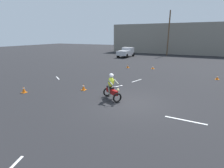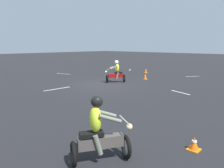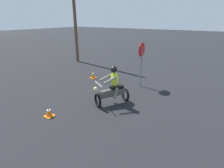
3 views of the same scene
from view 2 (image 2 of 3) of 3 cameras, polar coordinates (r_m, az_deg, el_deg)
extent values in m
plane|color=black|center=(15.66, -2.40, -0.10)|extent=(120.00, 120.00, 0.00)
torus|color=black|center=(16.31, -1.28, 1.39)|extent=(0.43, 0.55, 0.60)
torus|color=black|center=(16.58, 3.15, 1.53)|extent=(0.43, 0.55, 0.60)
cube|color=maroon|center=(16.40, 0.95, 2.22)|extent=(1.04, 0.83, 0.28)
cube|color=black|center=(16.42, 1.71, 3.00)|extent=(0.61, 0.54, 0.10)
cylinder|color=silver|center=(16.23, -1.12, 3.84)|extent=(0.43, 0.59, 0.04)
sphere|color=#F2E08C|center=(16.23, -1.57, 3.20)|extent=(0.22, 0.22, 0.16)
ellipsoid|color=#D8F233|center=(16.36, 1.37, 4.24)|extent=(0.46, 0.49, 0.64)
cylinder|color=slate|center=(16.49, 0.20, 4.47)|extent=(0.50, 0.39, 0.27)
cylinder|color=slate|center=(16.10, 0.48, 4.33)|extent=(0.50, 0.39, 0.27)
cylinder|color=slate|center=(16.56, 1.19, 2.30)|extent=(0.27, 0.24, 0.51)
cylinder|color=slate|center=(16.29, 1.40, 2.16)|extent=(0.27, 0.24, 0.51)
sphere|color=white|center=(16.31, 1.24, 5.71)|extent=(0.39, 0.39, 0.28)
torus|color=black|center=(5.67, 3.69, -16.04)|extent=(0.39, 0.57, 0.60)
torus|color=black|center=(5.41, -10.01, -17.58)|extent=(0.39, 0.57, 0.60)
cube|color=#4C4742|center=(5.41, -2.99, -14.83)|extent=(1.07, 0.76, 0.28)
cube|color=black|center=(5.27, -5.39, -12.91)|extent=(0.61, 0.51, 0.10)
cylinder|color=silver|center=(5.38, 3.27, -9.42)|extent=(0.38, 0.62, 0.04)
sphere|color=#F2E08C|center=(5.49, 4.55, -11.05)|extent=(0.22, 0.22, 0.16)
ellipsoid|color=#D8F233|center=(5.16, -4.36, -9.13)|extent=(0.44, 0.49, 0.64)
cylinder|color=slate|center=(5.03, -0.49, -9.02)|extent=(0.52, 0.35, 0.27)
cylinder|color=slate|center=(5.40, -1.68, -7.67)|extent=(0.52, 0.35, 0.27)
cylinder|color=slate|center=(5.26, -3.71, -15.57)|extent=(0.27, 0.23, 0.51)
cylinder|color=slate|center=(5.51, -4.38, -14.34)|extent=(0.27, 0.23, 0.51)
sphere|color=black|center=(5.05, -3.98, -4.59)|extent=(0.38, 0.38, 0.28)
cube|color=orange|center=(6.55, 20.57, -15.71)|extent=(0.32, 0.32, 0.03)
cone|color=orange|center=(6.47, 20.68, -14.26)|extent=(0.24, 0.24, 0.33)
cylinder|color=white|center=(6.45, 20.71, -13.85)|extent=(0.13, 0.13, 0.05)
cube|color=orange|center=(22.22, 8.81, 2.90)|extent=(0.32, 0.32, 0.03)
cone|color=orange|center=(22.19, 8.82, 3.50)|extent=(0.24, 0.24, 0.43)
cylinder|color=white|center=(22.19, 8.83, 3.66)|extent=(0.13, 0.13, 0.05)
cube|color=orange|center=(18.10, 8.65, 1.25)|extent=(0.32, 0.32, 0.03)
cone|color=orange|center=(18.06, 8.67, 1.98)|extent=(0.24, 0.24, 0.44)
cylinder|color=white|center=(18.05, 8.68, 2.19)|extent=(0.13, 0.13, 0.05)
cube|color=silver|center=(14.49, -14.12, -1.23)|extent=(1.90, 0.15, 0.01)
cube|color=silver|center=(13.63, 17.45, -2.11)|extent=(0.53, 1.41, 0.01)
cube|color=silver|center=(20.94, 20.30, 1.91)|extent=(1.12, 0.85, 0.01)
cube|color=silver|center=(24.82, 4.69, 3.72)|extent=(1.10, 0.79, 0.01)
cube|color=silver|center=(21.82, -12.54, 2.61)|extent=(0.57, 1.58, 0.01)
camera|label=1|loc=(21.70, -27.12, 12.06)|focal=28.00mm
camera|label=3|loc=(11.54, 4.73, 13.33)|focal=28.00mm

